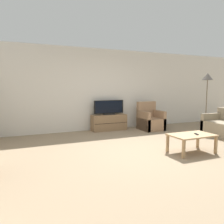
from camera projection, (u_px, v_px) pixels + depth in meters
name	position (u px, v px, depth m)	size (l,w,h in m)	color
ground_plane	(148.00, 151.00, 4.94)	(24.00, 24.00, 0.00)	#89755B
wall_back	(103.00, 90.00, 7.37)	(12.00, 0.06, 2.70)	beige
tv_stand	(109.00, 122.00, 7.28)	(1.17, 0.41, 0.53)	brown
tv	(109.00, 108.00, 7.23)	(1.04, 0.18, 0.48)	black
armchair	(150.00, 121.00, 7.41)	(0.70, 0.76, 0.94)	#937051
coffee_table	(192.00, 137.00, 4.77)	(0.96, 0.59, 0.41)	#A37F56
remote	(196.00, 134.00, 4.75)	(0.09, 0.15, 0.02)	black
floor_lamp	(207.00, 80.00, 7.09)	(0.35, 0.35, 1.89)	black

